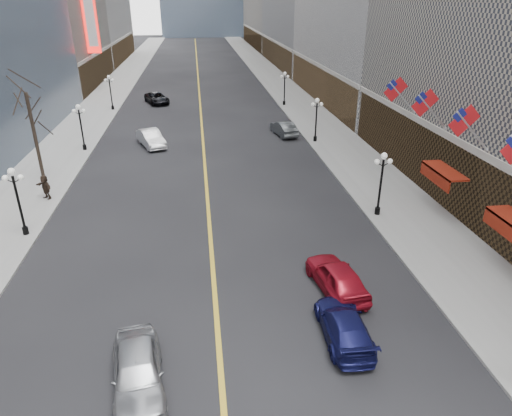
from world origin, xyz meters
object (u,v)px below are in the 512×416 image
object	(u,v)px
streetlamp_east_1	(382,178)
car_sb_far	(284,128)
streetlamp_east_3	(285,85)
streetlamp_west_3	(110,89)
streetlamp_west_1	(17,195)
car_sb_near	(344,325)
car_nb_near	(138,371)
car_nb_mid	(151,138)
streetlamp_east_2	(316,115)
streetlamp_west_2	(81,123)
car_nb_far	(157,98)
car_sb_mid	(337,277)

from	to	relation	value
streetlamp_east_1	car_sb_far	size ratio (longest dim) A/B	0.94
streetlamp_east_3	streetlamp_west_3	distance (m)	23.60
streetlamp_west_1	car_sb_near	distance (m)	21.27
car_nb_near	car_sb_near	world-z (taller)	car_nb_near
car_nb_mid	car_sb_far	distance (m)	14.48
streetlamp_east_3	car_nb_mid	xyz separation A→B (m)	(-17.10, -17.17, -2.06)
streetlamp_east_2	streetlamp_west_1	xyz separation A→B (m)	(-23.60, -18.00, 0.00)
streetlamp_west_1	car_sb_far	size ratio (longest dim) A/B	0.94
streetlamp_west_2	car_nb_mid	bearing A→B (deg)	7.26
streetlamp_east_1	car_nb_near	xyz separation A→B (m)	(-15.03, -13.79, -2.06)
car_nb_far	car_sb_far	distance (m)	24.01
streetlamp_east_3	car_nb_near	world-z (taller)	streetlamp_east_3
streetlamp_east_1	streetlamp_west_2	size ratio (longest dim) A/B	1.00
streetlamp_east_2	streetlamp_west_2	bearing A→B (deg)	180.00
car_nb_near	car_nb_far	size ratio (longest dim) A/B	0.89
streetlamp_east_3	car_sb_far	world-z (taller)	streetlamp_east_3
car_nb_far	car_sb_far	xyz separation A→B (m)	(15.12, -18.64, 0.02)
streetlamp_east_3	car_sb_mid	xyz separation A→B (m)	(-5.43, -44.32, -2.08)
streetlamp_east_1	streetlamp_east_2	xyz separation A→B (m)	(0.00, 18.00, 0.00)
car_nb_far	car_sb_mid	bearing A→B (deg)	-94.87
streetlamp_east_2	streetlamp_east_3	bearing A→B (deg)	90.00
streetlamp_east_2	streetlamp_west_2	size ratio (longest dim) A/B	1.00
car_nb_mid	car_nb_far	world-z (taller)	car_nb_mid
car_nb_near	car_nb_mid	bearing A→B (deg)	85.39
streetlamp_west_1	car_nb_mid	xyz separation A→B (m)	(6.50, 18.83, -2.06)
car_sb_near	car_sb_mid	xyz separation A→B (m)	(0.73, 3.66, 0.13)
streetlamp_west_2	car_sb_near	size ratio (longest dim) A/B	0.95
streetlamp_east_2	streetlamp_west_1	size ratio (longest dim) A/B	1.00
streetlamp_east_3	car_sb_mid	distance (m)	44.70
streetlamp_east_3	streetlamp_east_1	bearing A→B (deg)	-90.00
streetlamp_west_1	car_sb_mid	xyz separation A→B (m)	(18.17, -8.32, -2.08)
car_nb_mid	car_sb_far	xyz separation A→B (m)	(14.30, 2.28, -0.05)
car_nb_near	car_sb_far	bearing A→B (deg)	62.45
streetlamp_east_2	streetlamp_east_3	distance (m)	18.00
streetlamp_east_3	car_sb_near	world-z (taller)	streetlamp_east_3
car_nb_far	car_sb_mid	distance (m)	49.67
streetlamp_east_3	car_nb_far	size ratio (longest dim) A/B	0.82
car_sb_near	car_sb_far	size ratio (longest dim) A/B	1.00
streetlamp_west_2	car_sb_near	world-z (taller)	streetlamp_west_2
streetlamp_east_1	streetlamp_west_3	xyz separation A→B (m)	(-23.60, 36.00, 0.00)
streetlamp_east_1	car_nb_mid	bearing A→B (deg)	132.24
streetlamp_east_1	car_nb_mid	world-z (taller)	streetlamp_east_1
car_nb_far	car_sb_near	bearing A→B (deg)	-96.62
car_sb_near	car_nb_mid	bearing A→B (deg)	-68.88
car_nb_near	car_nb_mid	xyz separation A→B (m)	(-2.06, 32.62, 0.00)
car_nb_mid	car_nb_near	bearing A→B (deg)	-107.22
car_sb_far	car_sb_mid	bearing A→B (deg)	74.50
car_nb_near	car_sb_mid	xyz separation A→B (m)	(9.60, 5.48, -0.02)
streetlamp_west_2	streetlamp_west_3	world-z (taller)	same
streetlamp_east_1	streetlamp_west_3	size ratio (longest dim) A/B	1.00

